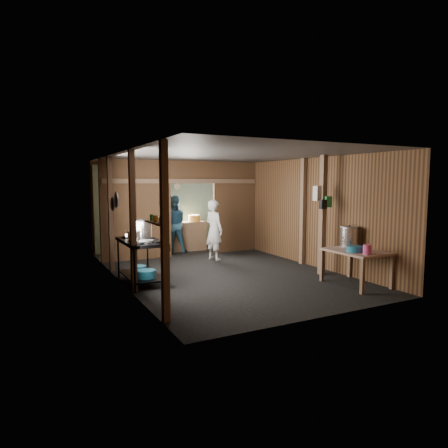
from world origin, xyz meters
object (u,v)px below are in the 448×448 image
pink_bucket (367,250)px  cook (214,230)px  gas_range (142,262)px  stock_pot (349,237)px  stove_pot_large (143,229)px  yellow_tub (194,218)px  prep_table (356,268)px

pink_bucket → cook: bearing=106.9°
gas_range → cook: size_ratio=0.94×
stock_pot → pink_bucket: stock_pot is taller
stove_pot_large → yellow_tub: stove_pot_large is taller
pink_bucket → cook: 4.19m
prep_table → cook: (-1.37, 3.60, 0.44)m
stock_pot → cook: bearing=116.1°
stove_pot_large → cook: (2.17, 1.08, -0.25)m
stove_pot_large → stock_pot: (3.74, -2.11, -0.14)m
stove_pot_large → yellow_tub: 3.61m
pink_bucket → cook: size_ratio=0.12×
gas_range → pink_bucket: pink_bucket is taller
stock_pot → yellow_tub: (-1.42, 4.87, 0.06)m
gas_range → pink_bucket: 4.36m
stove_pot_large → pink_bucket: size_ratio=2.05×
prep_table → cook: cook is taller
gas_range → stock_pot: size_ratio=3.32×
stock_pot → yellow_tub: size_ratio=1.26×
stove_pot_large → stock_pot: size_ratio=0.84×
gas_range → pink_bucket: (3.56, -2.49, 0.35)m
pink_bucket → yellow_tub: (-1.07, 5.68, 0.17)m
gas_range → yellow_tub: bearing=52.1°
prep_table → pink_bucket: bearing=-109.8°
prep_table → stock_pot: size_ratio=2.63×
prep_table → stock_pot: stock_pot is taller
prep_table → stock_pot: (0.20, 0.40, 0.55)m
stove_pot_large → cook: 2.44m
gas_range → prep_table: 4.25m
stove_pot_large → prep_table: bearing=-35.4°
gas_range → prep_table: gas_range is taller
yellow_tub → cook: (-0.14, -1.68, -0.17)m
gas_range → stove_pot_large: bearing=68.5°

